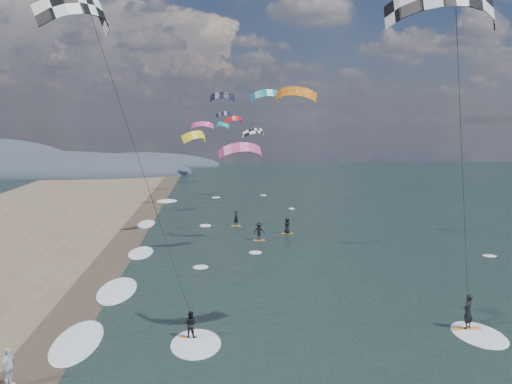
{
  "coord_description": "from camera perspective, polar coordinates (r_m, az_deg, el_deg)",
  "views": [
    {
      "loc": [
        -3.59,
        -22.96,
        11.42
      ],
      "look_at": [
        -1.0,
        12.0,
        7.0
      ],
      "focal_mm": 40.0,
      "sensor_mm": 36.0,
      "label": 1
    }
  ],
  "objects": [
    {
      "name": "bg_kite_field",
      "position": [
        76.06,
        -1.85,
        7.52
      ],
      "size": [
        12.16,
        68.21,
        6.68
      ],
      "color": "gray",
      "rests_on": "ground"
    },
    {
      "name": "kitesurfer_near_b",
      "position": [
        25.21,
        -12.31,
        4.75
      ],
      "size": [
        6.67,
        8.96,
        16.7
      ],
      "color": "orange",
      "rests_on": "ground"
    },
    {
      "name": "kitesurfer_near_a",
      "position": [
        26.44,
        19.7,
        11.56
      ],
      "size": [
        7.97,
        8.4,
        17.39
      ],
      "color": "orange",
      "rests_on": "ground"
    },
    {
      "name": "coastal_hills",
      "position": [
        137.64,
        -21.67,
        1.92
      ],
      "size": [
        80.0,
        41.0,
        15.0
      ],
      "color": "#3D4756",
      "rests_on": "ground"
    },
    {
      "name": "beach_walker",
      "position": [
        27.78,
        -23.52,
        -15.78
      ],
      "size": [
        0.71,
        1.09,
        1.72
      ],
      "primitive_type": "imported",
      "rotation": [
        0.0,
        0.0,
        1.26
      ],
      "color": "silver",
      "rests_on": "ground"
    },
    {
      "name": "far_kitesurfers",
      "position": [
        56.74,
        0.72,
        -3.55
      ],
      "size": [
        6.1,
        8.41,
        1.75
      ],
      "color": "orange",
      "rests_on": "ground"
    },
    {
      "name": "shoreline_surf",
      "position": [
        40.05,
        -14.63,
        -9.62
      ],
      "size": [
        2.4,
        79.4,
        0.11
      ],
      "color": "white",
      "rests_on": "ground"
    },
    {
      "name": "wet_sand_strip",
      "position": [
        35.88,
        -17.94,
        -11.73
      ],
      "size": [
        3.0,
        240.0,
        0.0
      ],
      "primitive_type": "cube",
      "color": "#382D23",
      "rests_on": "ground"
    }
  ]
}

